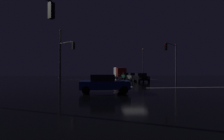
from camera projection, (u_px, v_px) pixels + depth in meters
The scene contains 14 objects.
ground at pixel (134, 89), 19.77m from camera, with size 120.00×120.00×0.10m, color black.
stop_line_north at pixel (120, 83), 28.86m from camera, with size 0.35×15.77×0.01m.
centre_line_ns at pixel (112, 80), 40.38m from camera, with size 22.00×0.15×0.01m.
crosswalk_bar_east at pixel (212, 87), 20.88m from camera, with size 15.77×0.40×0.01m.
sedan_black at pixel (141, 77), 31.92m from camera, with size 2.02×4.33×1.57m.
sedan_gray at pixel (133, 76), 37.89m from camera, with size 2.02×4.33×1.57m.
sedan_green at pixel (127, 76), 44.54m from camera, with size 2.02×4.33×1.57m.
box_truck at pixel (120, 72), 52.42m from camera, with size 2.68×8.28×3.08m.
sedan_blue_crossing at pixel (104, 83), 15.42m from camera, with size 4.33×2.02×1.57m.
traffic_signal_sw at pixel (22, 24), 10.19m from camera, with size 2.55×2.55×6.69m.
traffic_signal_nw at pixel (65, 54), 27.31m from camera, with size 2.62×2.62×6.50m.
traffic_signal_ne at pixel (172, 55), 28.98m from camera, with size 3.45×3.45×6.48m.
streetlamp_right_far at pixel (143, 61), 51.59m from camera, with size 0.44×0.44×8.50m.
streetlamp_left_near at pixel (61, 52), 33.23m from camera, with size 0.44×0.44×9.61m.
Camera 1 is at (-4.83, -19.34, 1.81)m, focal length 28.93 mm.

